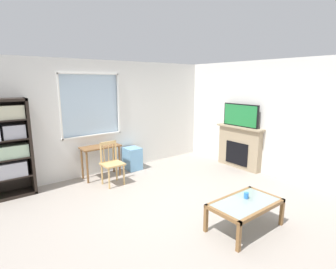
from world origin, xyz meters
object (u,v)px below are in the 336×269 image
Objects in this scene: wooden_chair at (112,163)px; sippy_cup at (246,195)px; plastic_drawer_unit at (133,158)px; tv at (241,115)px; fireplace at (239,147)px; bookshelf at (3,147)px; coffee_table at (245,205)px; desk_under_window at (101,152)px.

wooden_chair is 10.00× the size of sippy_cup.
tv is at bearing -34.95° from plastic_drawer_unit.
tv is (-0.02, 0.00, 0.79)m from fireplace.
tv is at bearing -18.06° from bookshelf.
fireplace is 2.74m from sippy_cup.
bookshelf reaches higher than fireplace.
sippy_cup is (2.71, -3.30, -0.51)m from bookshelf.
desk_under_window is at bearing 103.66° from coffee_table.
plastic_drawer_unit is at bearing 89.31° from coffee_table.
wooden_chair reaches higher than desk_under_window.
wooden_chair is 1.66× the size of plastic_drawer_unit.
wooden_chair is 0.71× the size of fireplace.
desk_under_window is 0.88× the size of tv.
tv is 2.85m from sippy_cup.
tv is 0.90× the size of coffee_table.
fireplace is 1.17× the size of coffee_table.
fireplace is at bearing -17.50° from wooden_chair.
coffee_table is at bearing -90.69° from plastic_drawer_unit.
fireplace is at bearing 0.00° from tv.
desk_under_window reaches higher than sippy_cup.
tv is (4.81, -1.57, 0.35)m from bookshelf.
coffee_table is (0.79, -3.27, -0.22)m from desk_under_window.
desk_under_window is at bearing -3.37° from bookshelf.
fireplace is at bearing -25.86° from desk_under_window.
wooden_chair is 3.25m from tv.
tv reaches higher than wooden_chair.
wooden_chair reaches higher than coffee_table.
bookshelf is 2.74m from plastic_drawer_unit.
bookshelf is at bearing 162.00° from fireplace.
sippy_cup is at bearing 33.01° from coffee_table.
bookshelf is 4.30m from sippy_cup.
wooden_chair is at bearing -88.78° from desk_under_window.
bookshelf is 1.99m from wooden_chair.
bookshelf is 20.41× the size of sippy_cup.
bookshelf reaches higher than tv.
sippy_cup is (0.90, -3.20, -0.12)m from desk_under_window.
sippy_cup is at bearing -50.64° from bookshelf.
fireplace is 0.79m from tv.
bookshelf is 4.31m from coffee_table.
sippy_cup is at bearing -140.58° from fireplace.
coffee_table is (2.60, -3.37, -0.61)m from bookshelf.
wooden_chair is at bearing -145.59° from plastic_drawer_unit.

